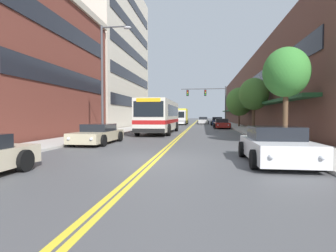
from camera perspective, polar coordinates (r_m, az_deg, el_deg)
The scene contains 21 objects.
ground_plane at distance 46.77m, azimuth 5.31°, elevation 0.20°, with size 240.00×240.00×0.00m, color #4C4C4F.
sidewalk_left at distance 47.55m, azimuth -3.08°, elevation 0.32°, with size 2.89×106.00×0.12m.
sidewalk_right at distance 47.01m, azimuth 13.80°, elevation 0.23°, with size 2.89×106.00×0.12m.
centre_line at distance 46.77m, azimuth 5.31°, elevation 0.21°, with size 0.34×106.00×0.01m.
brick_storefront_left at distance 24.83m, azimuth -30.27°, elevation 11.36°, with size 9.24×15.94×11.45m.
office_tower_left at distance 43.23m, azimuth -15.55°, elevation 14.75°, with size 12.08×21.74×22.16m.
storefront_row_right at distance 48.05m, azimuth 20.64°, elevation 6.07°, with size 9.10×68.00×9.99m.
city_bus at distance 25.38m, azimuth -1.75°, elevation 2.39°, with size 2.94×10.81×3.06m.
car_charcoal_parked_left_near at distance 41.47m, azimuth -0.97°, elevation 0.76°, with size 2.05×4.27×1.25m.
car_beige_parked_left_far at distance 16.33m, azimuth -14.96°, elevation -1.74°, with size 2.02×4.80×1.18m.
car_white_parked_right_foreground at distance 10.08m, azimuth 22.40°, elevation -4.03°, with size 2.18×4.19×1.29m.
car_navy_parked_right_mid at distance 45.84m, azimuth 10.63°, elevation 0.96°, with size 2.14×4.13×1.44m.
car_red_parked_right_far at distance 35.30m, azimuth 11.61°, elevation 0.47°, with size 2.07×4.92×1.27m.
car_silver_moving_lead at distance 53.03m, azimuth 7.66°, elevation 1.15°, with size 2.17×4.92×1.42m.
box_truck at distance 48.92m, azimuth 2.71°, elevation 2.11°, with size 2.65×7.12×2.97m.
traffic_signal_mast at distance 40.07m, azimuth 9.03°, elevation 6.08°, with size 6.75×0.38×6.07m.
street_lamp_left_near at distance 19.47m, azimuth -13.34°, elevation 11.37°, with size 2.25×0.28×8.06m.
street_tree_right_near at distance 16.10m, azimuth 24.31°, elevation 10.49°, with size 2.48×2.48×5.31m.
street_tree_right_mid at distance 28.17m, azimuth 18.16°, elevation 6.60°, with size 2.96×2.96×5.38m.
street_tree_right_far at distance 40.03m, azimuth 15.24°, elevation 5.12°, with size 3.78×3.78×5.68m.
fire_hydrant at distance 19.72m, azimuth 19.61°, elevation -1.31°, with size 0.29×0.21×0.75m.
Camera 1 is at (1.82, -9.71, 1.68)m, focal length 28.00 mm.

